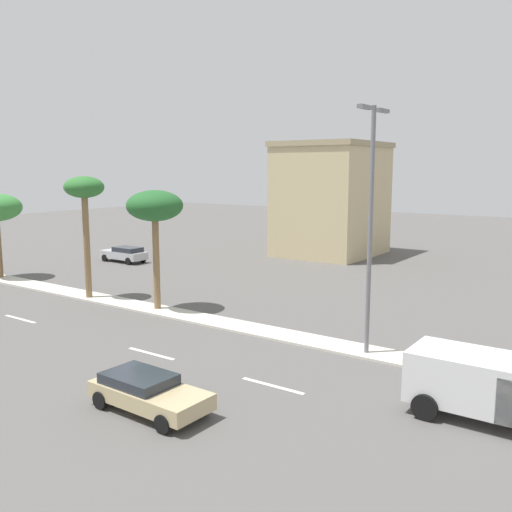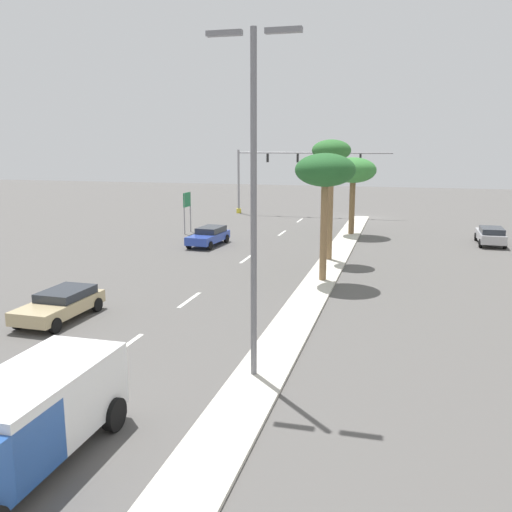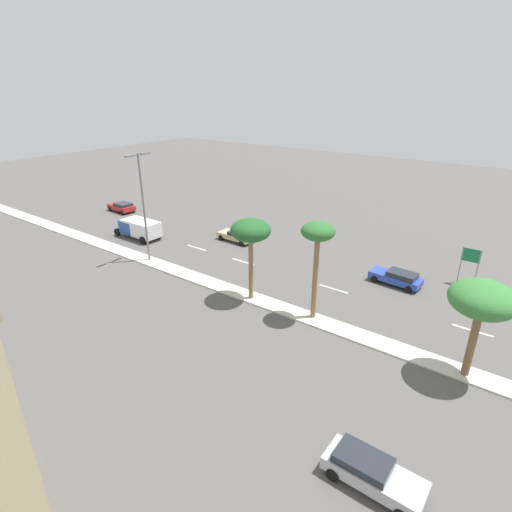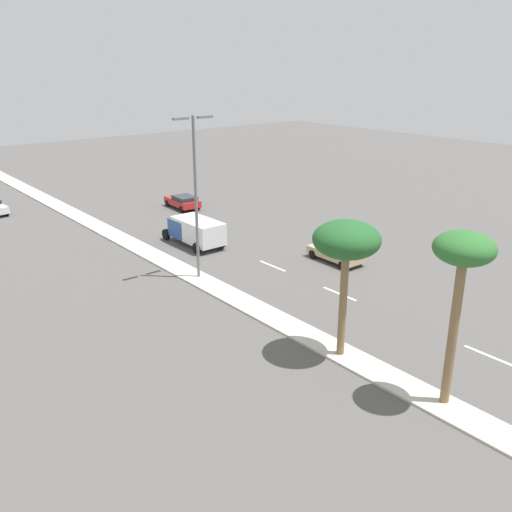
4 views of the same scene
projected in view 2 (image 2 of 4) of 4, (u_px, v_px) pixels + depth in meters
The scene contains 17 objects.
ground_plane at pixel (289, 330), 22.91m from camera, with size 160.00×160.00×0.00m, color #565451.
median_curb at pixel (198, 474), 12.88m from camera, with size 1.80×95.23×0.12m, color beige.
lane_stripe_front at pixel (300, 220), 55.62m from camera, with size 0.20×2.80×0.01m, color silver.
lane_stripe_center at pixel (282, 233), 47.78m from camera, with size 0.20×2.80×0.01m, color silver.
lane_stripe_near at pixel (246, 259), 37.08m from camera, with size 0.20×2.80×0.01m, color silver.
lane_stripe_mid at pixel (189, 300), 27.37m from camera, with size 0.20×2.80×0.01m, color silver.
lane_stripe_right at pixel (125, 346), 21.12m from camera, with size 0.20×2.80×0.01m, color silver.
traffic_signal_gantry at pixel (279, 170), 59.53m from camera, with size 16.66×0.53×6.92m.
directional_road_sign at pixel (187, 204), 47.37m from camera, with size 0.10×1.54×3.49m.
palm_tree_rear at pixel (353, 171), 45.75m from camera, with size 3.80×3.80×6.35m.
palm_tree_right at pixel (331, 157), 35.18m from camera, with size 2.47×2.47×7.71m.
palm_tree_leading at pixel (325, 172), 29.80m from camera, with size 3.26×3.26×6.96m.
street_lamp_inboard at pixel (254, 183), 17.10m from camera, with size 2.90×0.24×10.82m.
sedan_silver_inboard at pixel (491, 235), 42.14m from camera, with size 1.94×4.52×1.39m.
sedan_blue_mid at pixel (209, 236), 41.98m from camera, with size 2.18×4.66×1.35m.
sedan_tan_near at pixel (61, 304), 24.29m from camera, with size 2.11×4.47×1.24m.
box_truck at pixel (25, 417), 13.06m from camera, with size 2.57×6.00×2.19m.
Camera 2 is at (-4.29, 58.49, 7.58)m, focal length 38.96 mm.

